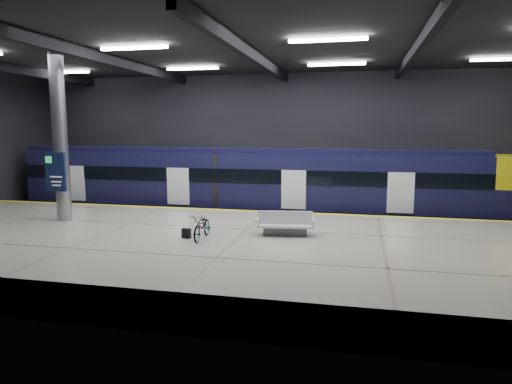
% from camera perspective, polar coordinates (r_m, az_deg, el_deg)
% --- Properties ---
extents(ground, '(30.00, 30.00, 0.00)m').
position_cam_1_polar(ground, '(18.92, -0.33, -7.26)').
color(ground, black).
rests_on(ground, ground).
extents(room_shell, '(30.10, 16.10, 8.05)m').
position_cam_1_polar(room_shell, '(18.27, -0.35, 10.32)').
color(room_shell, black).
rests_on(room_shell, ground).
extents(platform, '(30.00, 11.00, 1.10)m').
position_cam_1_polar(platform, '(16.44, -2.31, -7.64)').
color(platform, beige).
rests_on(platform, ground).
extents(safety_strip, '(30.00, 0.40, 0.01)m').
position_cam_1_polar(safety_strip, '(21.30, 1.33, -2.47)').
color(safety_strip, yellow).
rests_on(safety_strip, platform).
extents(rails, '(30.00, 1.52, 0.16)m').
position_cam_1_polar(rails, '(24.15, 2.61, -3.70)').
color(rails, gray).
rests_on(rails, ground).
extents(train, '(29.40, 2.84, 3.79)m').
position_cam_1_polar(train, '(23.84, 2.32, 0.97)').
color(train, black).
rests_on(train, ground).
extents(bench, '(2.12, 1.10, 0.90)m').
position_cam_1_polar(bench, '(16.70, 3.66, -4.34)').
color(bench, '#595B60').
rests_on(bench, platform).
extents(bicycle, '(0.66, 1.75, 0.91)m').
position_cam_1_polar(bicycle, '(16.18, -6.74, -4.28)').
color(bicycle, '#99999E').
rests_on(bicycle, platform).
extents(pannier_bag, '(0.33, 0.23, 0.35)m').
position_cam_1_polar(pannier_bag, '(16.45, -8.70, -5.11)').
color(pannier_bag, black).
rests_on(pannier_bag, platform).
extents(info_column, '(0.90, 0.78, 6.90)m').
position_cam_1_polar(info_column, '(20.68, -23.31, 5.92)').
color(info_column, '#9EA0A5').
rests_on(info_column, platform).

